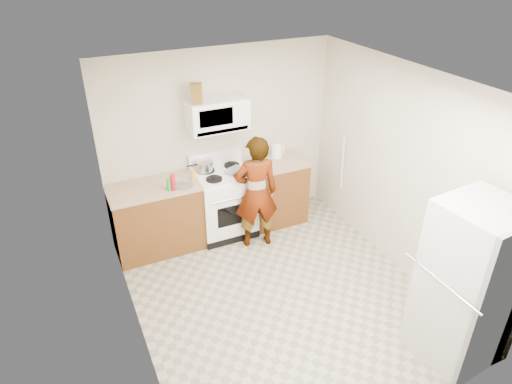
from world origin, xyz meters
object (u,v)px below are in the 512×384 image
person (256,193)px  kettle (277,151)px  microwave (217,114)px  saucepan (205,166)px  fridge (467,285)px  gas_range (224,201)px

person → kettle: 0.85m
microwave → saucepan: (-0.21, 0.00, -0.68)m
fridge → kettle: fridge is taller
person → saucepan: (-0.49, 0.58, 0.23)m
gas_range → saucepan: size_ratio=5.05×
microwave → kettle: bearing=-0.4°
microwave → fridge: 3.44m
person → microwave: bearing=-52.0°
kettle → saucepan: bearing=-162.5°
microwave → fridge: (1.27, -3.08, -0.85)m
person → fridge: (0.99, -2.51, 0.07)m
gas_range → person: size_ratio=0.72×
person → kettle: bearing=-123.9°
microwave → saucepan: bearing=178.9°
gas_range → person: bearing=-57.9°
microwave → fridge: bearing=-67.6°
gas_range → kettle: size_ratio=6.36×
gas_range → fridge: bearing=-66.7°
gas_range → saucepan: 0.58m
gas_range → microwave: 1.22m
saucepan → kettle: bearing=-0.6°
microwave → kettle: 1.10m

